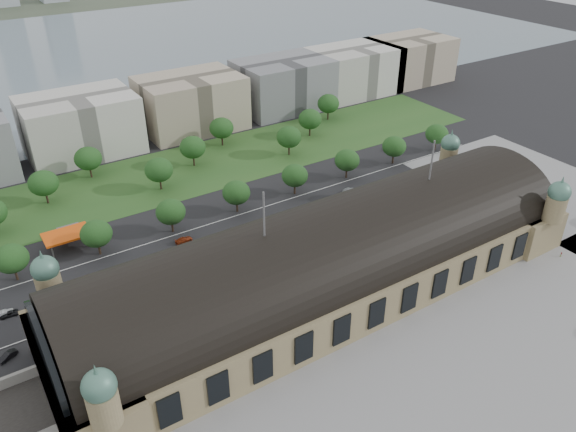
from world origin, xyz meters
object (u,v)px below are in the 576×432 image
parked_car_2 (127,312)px  traffic_car_1 (5,313)px  traffic_car_5 (349,190)px  traffic_car_6 (421,179)px  traffic_car_4 (288,236)px  parked_car_3 (141,308)px  parked_car_0 (8,356)px  bus_west (206,256)px  traffic_car_2 (9,314)px  parked_car_4 (87,316)px  bus_east (294,226)px  bus_mid (296,235)px  petrol_station (69,234)px  pedestrian_0 (561,255)px  parked_car_1 (144,306)px  traffic_car_3 (184,240)px  parked_car_6 (235,272)px  parked_car_5 (231,274)px

parked_car_2 → traffic_car_1: bearing=-154.5°
traffic_car_5 → traffic_car_6: size_ratio=1.02×
traffic_car_4 → parked_car_2: bearing=-87.2°
traffic_car_1 → parked_car_3: traffic_car_1 is taller
parked_car_0 → parked_car_3: (33.21, 0.00, -0.15)m
traffic_car_4 → bus_west: bearing=-100.7°
traffic_car_2 → traffic_car_6: traffic_car_6 is taller
parked_car_4 → bus_east: 70.17m
bus_west → bus_mid: size_ratio=1.17×
parked_car_3 → petrol_station: bearing=163.8°
traffic_car_5 → traffic_car_2: bearing=97.1°
parked_car_2 → parked_car_4: bearing=-144.9°
bus_east → bus_west: bearing=88.0°
traffic_car_6 → pedestrian_0: bearing=-6.5°
traffic_car_5 → parked_car_1: (-87.42, -21.91, -0.15)m
traffic_car_1 → traffic_car_3: bearing=-86.5°
traffic_car_6 → traffic_car_2: bearing=-96.8°
traffic_car_4 → parked_car_0: size_ratio=0.89×
traffic_car_3 → bus_east: (33.56, -13.23, 0.76)m
bus_mid → pedestrian_0: bus_mid is taller
traffic_car_1 → traffic_car_4: 83.89m
parked_car_6 → traffic_car_2: bearing=-141.2°
traffic_car_2 → parked_car_2: (26.49, -16.26, 0.06)m
parked_car_0 → bus_mid: 87.44m
traffic_car_3 → pedestrian_0: (93.61, -70.45, -0.06)m
parked_car_1 → traffic_car_2: bearing=-138.4°
parked_car_3 → parked_car_1: bearing=64.7°
traffic_car_5 → pedestrian_0: (28.57, -68.13, -0.05)m
bus_east → pedestrian_0: size_ratio=7.44×
pedestrian_0 → petrol_station: bearing=159.8°
parked_car_0 → parked_car_2: size_ratio=0.95×
traffic_car_4 → parked_car_3: bearing=-86.5°
parked_car_3 → bus_mid: bus_mid is taller
bus_mid → traffic_car_3: bearing=54.1°
pedestrian_0 → traffic_car_5: bearing=128.7°
traffic_car_6 → parked_car_1: 117.41m
parked_car_1 → parked_car_2: 4.55m
traffic_car_5 → traffic_car_6: bearing=-100.3°
traffic_car_2 → parked_car_1: (31.04, -16.39, 0.00)m
traffic_car_3 → parked_car_5: traffic_car_3 is taller
traffic_car_6 → parked_car_1: bearing=-89.0°
parked_car_1 → traffic_car_6: bearing=76.4°
parked_car_3 → pedestrian_0: size_ratio=2.47×
parked_car_4 → bus_west: size_ratio=0.37×
traffic_car_2 → parked_car_5: parked_car_5 is taller
traffic_car_1 → bus_mid: bearing=-101.3°
petrol_station → parked_car_2: petrol_station is taller
bus_east → parked_car_5: bearing=107.9°
traffic_car_5 → parked_car_4: (-101.30, -17.91, -0.00)m
traffic_car_4 → parked_car_6: traffic_car_4 is taller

